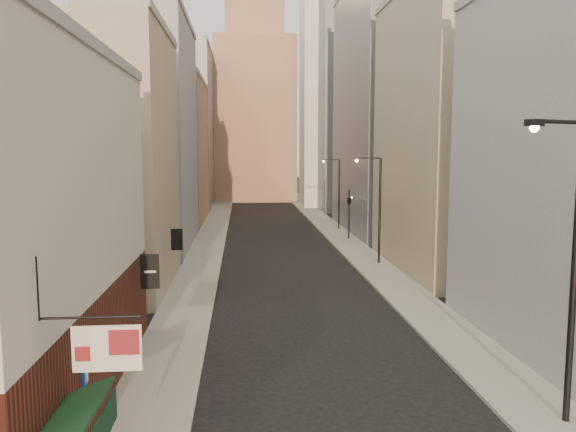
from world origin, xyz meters
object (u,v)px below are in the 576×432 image
object	(u,v)px
streetlamp_mid	(377,204)
streetlamp_far	(337,190)
traffic_light_right	(349,201)
white_tower	(327,87)
streetlamp_near	(570,256)
clock_tower	(255,101)

from	to	relation	value
streetlamp_mid	streetlamp_far	distance (m)	19.18
streetlamp_far	traffic_light_right	size ratio (longest dim) A/B	1.57
white_tower	traffic_light_right	size ratio (longest dim) A/B	8.30
white_tower	streetlamp_far	distance (m)	30.48
streetlamp_near	streetlamp_far	distance (m)	44.86
white_tower	streetlamp_near	size ratio (longest dim) A/B	4.31
streetlamp_mid	white_tower	bearing A→B (deg)	92.81
streetlamp_mid	traffic_light_right	bearing A→B (deg)	95.94
streetlamp_near	streetlamp_far	world-z (taller)	streetlamp_near
streetlamp_mid	streetlamp_far	size ratio (longest dim) A/B	1.05
streetlamp_far	streetlamp_near	bearing A→B (deg)	-81.04
white_tower	streetlamp_near	world-z (taller)	white_tower
white_tower	traffic_light_right	bearing A→B (deg)	-94.94
streetlamp_mid	streetlamp_far	xyz separation A→B (m)	(0.20, 19.18, -0.23)
white_tower	streetlamp_mid	world-z (taller)	white_tower
white_tower	traffic_light_right	xyz separation A→B (m)	(-2.95, -34.08, -14.74)
traffic_light_right	white_tower	bearing A→B (deg)	-87.23
white_tower	streetlamp_near	xyz separation A→B (m)	(-3.32, -71.70, -13.11)
clock_tower	streetlamp_near	distance (m)	86.89
clock_tower	white_tower	bearing A→B (deg)	-51.84
streetlamp_near	streetlamp_far	xyz separation A→B (m)	(0.42, 44.84, -1.03)
streetlamp_far	traffic_light_right	xyz separation A→B (m)	(-0.06, -7.23, -0.60)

